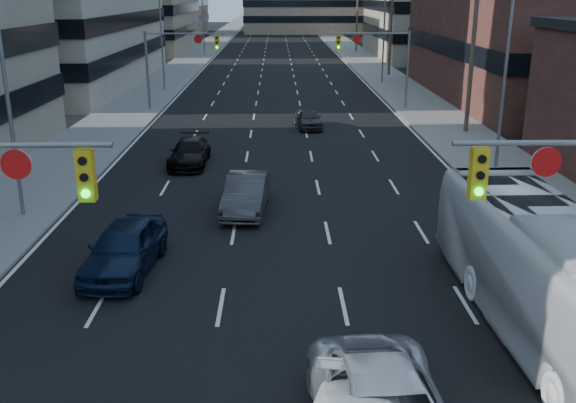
% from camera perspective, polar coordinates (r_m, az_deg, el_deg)
% --- Properties ---
extents(road_surface, '(18.00, 300.00, 0.02)m').
position_cam_1_polar(road_surface, '(135.18, -1.02, 14.41)').
color(road_surface, black).
rests_on(road_surface, ground).
extents(sidewalk_left, '(5.00, 300.00, 0.15)m').
position_cam_1_polar(sidewalk_left, '(135.65, -6.04, 14.35)').
color(sidewalk_left, slate).
rests_on(sidewalk_left, ground).
extents(sidewalk_right, '(5.00, 300.00, 0.15)m').
position_cam_1_polar(sidewalk_right, '(135.68, 4.00, 14.41)').
color(sidewalk_right, slate).
rests_on(sidewalk_right, ground).
extents(storefront_right_mid, '(20.00, 30.00, 9.00)m').
position_cam_1_polar(storefront_right_mid, '(60.12, 23.22, 12.63)').
color(storefront_right_mid, '#472119').
rests_on(storefront_right_mid, ground).
extents(office_right_far, '(22.00, 28.00, 14.00)m').
position_cam_1_polar(office_right_far, '(96.25, 14.71, 16.51)').
color(office_right_far, gray).
rests_on(office_right_far, ground).
extents(bg_block_right, '(22.00, 22.00, 12.00)m').
position_cam_1_polar(bg_block_right, '(138.70, 12.89, 16.55)').
color(bg_block_right, gray).
rests_on(bg_block_right, ground).
extents(signal_far_left, '(6.09, 0.33, 6.00)m').
position_cam_1_polar(signal_far_left, '(50.66, -9.86, 12.80)').
color(signal_far_left, slate).
rests_on(signal_far_left, ground).
extents(signal_far_right, '(6.09, 0.33, 6.00)m').
position_cam_1_polar(signal_far_right, '(50.70, 8.03, 12.89)').
color(signal_far_right, slate).
rests_on(signal_far_right, ground).
extents(utility_pole_block, '(2.20, 0.28, 11.00)m').
position_cam_1_polar(utility_pole_block, '(42.82, 16.15, 13.43)').
color(utility_pole_block, '#4C3D2D').
rests_on(utility_pole_block, ground).
extents(utility_pole_midblock, '(2.20, 0.28, 11.00)m').
position_cam_1_polar(utility_pole_midblock, '(72.02, 9.15, 15.52)').
color(utility_pole_midblock, '#4C3D2D').
rests_on(utility_pole_midblock, ground).
extents(utility_pole_distant, '(2.20, 0.28, 11.00)m').
position_cam_1_polar(utility_pole_distant, '(101.69, 6.17, 16.34)').
color(utility_pole_distant, '#4C3D2D').
rests_on(utility_pole_distant, ground).
extents(streetlight_left_near, '(2.03, 0.22, 9.00)m').
position_cam_1_polar(streetlight_left_near, '(27.16, -23.39, 8.78)').
color(streetlight_left_near, slate).
rests_on(streetlight_left_near, ground).
extents(streetlight_left_mid, '(2.03, 0.22, 9.00)m').
position_cam_1_polar(streetlight_left_mid, '(60.87, -11.04, 14.30)').
color(streetlight_left_mid, slate).
rests_on(streetlight_left_mid, ground).
extents(streetlight_left_far, '(2.03, 0.22, 9.00)m').
position_cam_1_polar(streetlight_left_far, '(95.52, -7.46, 15.75)').
color(streetlight_left_far, slate).
rests_on(streetlight_left_far, ground).
extents(streetlight_right_near, '(2.03, 0.22, 9.00)m').
position_cam_1_polar(streetlight_right_near, '(31.90, 18.45, 10.52)').
color(streetlight_right_near, slate).
rests_on(streetlight_right_near, ground).
extents(streetlight_right_far, '(2.03, 0.22, 9.00)m').
position_cam_1_polar(streetlight_right_far, '(65.84, 8.39, 14.70)').
color(streetlight_right_far, slate).
rests_on(streetlight_right_far, ground).
extents(transit_bus, '(3.18, 12.36, 3.42)m').
position_cam_1_polar(transit_bus, '(18.01, 22.75, -6.47)').
color(transit_bus, silver).
rests_on(transit_bus, ground).
extents(sedan_blue, '(2.39, 5.02, 1.66)m').
position_cam_1_polar(sedan_blue, '(21.67, -14.34, -3.99)').
color(sedan_blue, black).
rests_on(sedan_blue, ground).
extents(sedan_grey_center, '(1.99, 4.81, 1.55)m').
position_cam_1_polar(sedan_grey_center, '(26.77, -3.73, 0.69)').
color(sedan_grey_center, '#38383B').
rests_on(sedan_grey_center, ground).
extents(sedan_black_far, '(1.96, 4.70, 1.36)m').
position_cam_1_polar(sedan_black_far, '(34.46, -8.74, 4.32)').
color(sedan_black_far, black).
rests_on(sedan_black_far, ground).
extents(sedan_grey_right, '(1.99, 4.02, 1.32)m').
position_cam_1_polar(sedan_grey_right, '(43.57, 1.80, 7.38)').
color(sedan_grey_right, '#2B2B2D').
rests_on(sedan_grey_right, ground).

